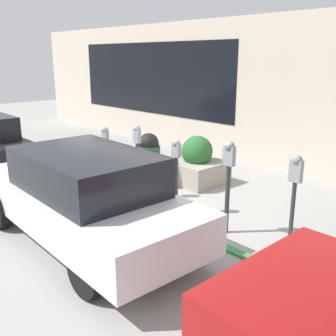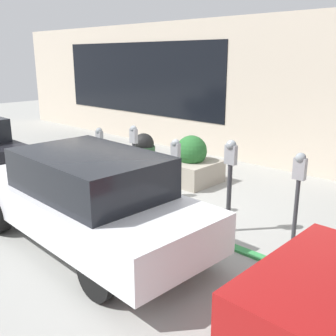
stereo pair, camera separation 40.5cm
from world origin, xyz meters
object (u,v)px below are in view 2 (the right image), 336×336
(parked_car_middle, at_px, (86,197))
(parking_meter_nearest, at_px, (298,183))
(parking_meter_farthest, at_px, (100,149))
(trash_bin, at_px, (144,160))
(parking_meter_second, at_px, (230,170))
(parking_meter_middle, at_px, (176,163))
(planter_box, at_px, (191,164))
(parking_meter_fourth, at_px, (134,151))

(parked_car_middle, bearing_deg, parking_meter_nearest, -141.61)
(parking_meter_farthest, height_order, trash_bin, parking_meter_farthest)
(parking_meter_second, distance_m, parking_meter_farthest, 3.49)
(parking_meter_middle, bearing_deg, parked_car_middle, 84.63)
(parking_meter_middle, height_order, parked_car_middle, parked_car_middle)
(parking_meter_nearest, distance_m, planter_box, 3.78)
(parking_meter_nearest, distance_m, parking_meter_middle, 2.35)
(parking_meter_second, xyz_separation_m, parked_car_middle, (1.35, 1.87, -0.31))
(planter_box, bearing_deg, parking_meter_fourth, 84.87)
(trash_bin, bearing_deg, parking_meter_second, 166.75)
(parking_meter_middle, bearing_deg, parking_meter_farthest, -1.10)
(parking_meter_farthest, height_order, parked_car_middle, parked_car_middle)
(parking_meter_fourth, relative_size, trash_bin, 1.25)
(parking_meter_second, height_order, planter_box, parking_meter_second)
(parking_meter_fourth, bearing_deg, parked_car_middle, 117.67)
(parking_meter_nearest, height_order, parking_meter_fourth, parking_meter_nearest)
(parking_meter_fourth, bearing_deg, parking_meter_nearest, 179.94)
(parking_meter_second, xyz_separation_m, parking_meter_middle, (1.17, 0.02, -0.11))
(parking_meter_nearest, relative_size, parking_meter_fourth, 1.02)
(parking_meter_farthest, relative_size, parked_car_middle, 0.30)
(parked_car_middle, bearing_deg, parking_meter_farthest, -39.48)
(parking_meter_nearest, bearing_deg, parked_car_middle, 36.46)
(parked_car_middle, relative_size, trash_bin, 3.69)
(parking_meter_second, relative_size, parking_meter_middle, 1.11)
(planter_box, distance_m, parked_car_middle, 3.60)
(parking_meter_farthest, bearing_deg, parking_meter_middle, 178.90)
(parking_meter_farthest, xyz_separation_m, trash_bin, (-0.76, -0.62, -0.25))
(planter_box, bearing_deg, trash_bin, 60.90)
(parking_meter_middle, height_order, parking_meter_fourth, parking_meter_fourth)
(parking_meter_middle, height_order, parking_meter_farthest, parking_meter_middle)
(parked_car_middle, bearing_deg, parking_meter_middle, -93.45)
(parking_meter_fourth, height_order, planter_box, parking_meter_fourth)
(parking_meter_second, distance_m, parking_meter_middle, 1.18)
(parking_meter_farthest, bearing_deg, planter_box, -129.28)
(parking_meter_second, relative_size, planter_box, 1.37)
(parking_meter_second, xyz_separation_m, trash_bin, (2.72, -0.64, -0.46))
(parked_car_middle, bearing_deg, parking_meter_fourth, -60.40)
(planter_box, relative_size, trash_bin, 0.94)
(parked_car_middle, bearing_deg, trash_bin, -59.30)
(parking_meter_fourth, xyz_separation_m, parked_car_middle, (-0.98, 1.86, -0.24))
(parking_meter_farthest, bearing_deg, parking_meter_nearest, 179.64)
(parking_meter_nearest, distance_m, parking_meter_farthest, 4.66)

